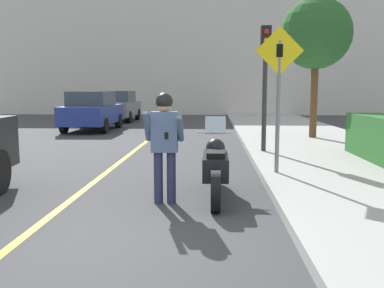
% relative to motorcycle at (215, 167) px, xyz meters
% --- Properties ---
extents(ground_plane, '(80.00, 80.00, 0.00)m').
position_rel_motorcycle_xyz_m(ground_plane, '(-1.71, -2.47, -0.50)').
color(ground_plane, '#38383A').
extents(sidewalk_curb, '(4.40, 44.00, 0.15)m').
position_rel_motorcycle_xyz_m(sidewalk_curb, '(3.09, 1.53, -0.42)').
color(sidewalk_curb, '#9E9E99').
rests_on(sidewalk_curb, ground).
extents(road_center_line, '(0.12, 36.00, 0.01)m').
position_rel_motorcycle_xyz_m(road_center_line, '(-2.31, 3.53, -0.50)').
color(road_center_line, yellow).
rests_on(road_center_line, ground).
extents(building_backdrop, '(28.00, 1.20, 8.42)m').
position_rel_motorcycle_xyz_m(building_backdrop, '(-1.71, 23.53, 3.71)').
color(building_backdrop, beige).
rests_on(building_backdrop, ground).
extents(motorcycle, '(0.62, 2.30, 1.29)m').
position_rel_motorcycle_xyz_m(motorcycle, '(0.00, 0.00, 0.00)').
color(motorcycle, black).
rests_on(motorcycle, ground).
extents(person_biker, '(0.59, 0.47, 1.71)m').
position_rel_motorcycle_xyz_m(person_biker, '(-0.78, -0.42, 0.54)').
color(person_biker, '#282D4C').
rests_on(person_biker, ground).
extents(crossing_sign, '(0.91, 0.08, 2.78)m').
position_rel_motorcycle_xyz_m(crossing_sign, '(1.20, 1.40, 1.33)').
color(crossing_sign, slate).
rests_on(crossing_sign, sidewalk_curb).
extents(traffic_light, '(0.26, 0.30, 3.21)m').
position_rel_motorcycle_xyz_m(traffic_light, '(1.29, 4.31, 1.90)').
color(traffic_light, '#2D2D30').
rests_on(traffic_light, sidewalk_curb).
extents(street_tree, '(2.33, 2.33, 4.60)m').
position_rel_motorcycle_xyz_m(street_tree, '(3.32, 7.68, 3.06)').
color(street_tree, brown).
rests_on(street_tree, sidewalk_curb).
extents(parked_car_blue, '(1.88, 4.20, 1.68)m').
position_rel_motorcycle_xyz_m(parked_car_blue, '(-5.23, 11.30, 0.36)').
color(parked_car_blue, black).
rests_on(parked_car_blue, ground).
extents(parked_car_grey, '(1.88, 4.20, 1.68)m').
position_rel_motorcycle_xyz_m(parked_car_grey, '(-5.29, 16.67, 0.36)').
color(parked_car_grey, black).
rests_on(parked_car_grey, ground).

